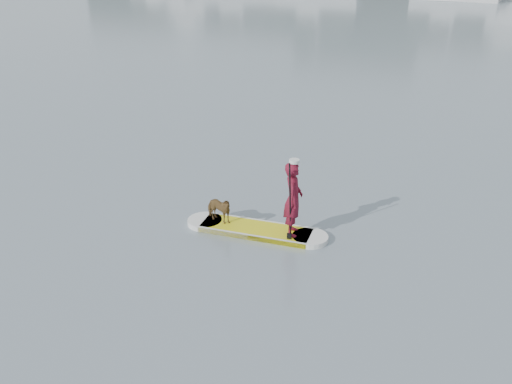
% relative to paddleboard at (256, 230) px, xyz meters
% --- Properties ---
extents(ground, '(140.00, 140.00, 0.00)m').
position_rel_paddleboard_xyz_m(ground, '(-1.16, 3.60, -0.06)').
color(ground, slate).
rests_on(ground, ground).
extents(paddleboard, '(3.29, 0.99, 0.12)m').
position_rel_paddleboard_xyz_m(paddleboard, '(0.00, 0.00, 0.00)').
color(paddleboard, yellow).
rests_on(paddleboard, ground).
extents(paddler, '(0.57, 0.71, 1.68)m').
position_rel_paddleboard_xyz_m(paddler, '(0.84, 0.06, 0.90)').
color(paddler, maroon).
rests_on(paddler, paddleboard).
extents(white_cap, '(0.22, 0.22, 0.07)m').
position_rel_paddleboard_xyz_m(white_cap, '(0.84, 0.06, 1.77)').
color(white_cap, silver).
rests_on(white_cap, paddler).
extents(dog, '(0.82, 0.52, 0.64)m').
position_rel_paddleboard_xyz_m(dog, '(-0.90, -0.07, 0.38)').
color(dog, '#53371C').
rests_on(dog, paddleboard).
extents(paddle, '(0.10, 0.30, 2.00)m').
position_rel_paddleboard_xyz_m(paddle, '(0.86, -0.21, 0.74)').
color(paddle, black).
rests_on(paddle, ground).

